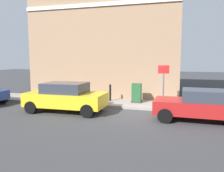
{
  "coord_description": "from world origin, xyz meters",
  "views": [
    {
      "loc": [
        -11.41,
        -2.0,
        2.79
      ],
      "look_at": [
        1.28,
        1.76,
        1.2
      ],
      "focal_mm": 36.98,
      "sensor_mm": 36.0,
      "label": 1
    }
  ],
  "objects": [
    {
      "name": "car_yellow",
      "position": [
        -0.71,
        3.7,
        0.8
      ],
      "size": [
        2.01,
        4.18,
        1.53
      ],
      "rotation": [
        0.0,
        0.0,
        1.59
      ],
      "color": "gold",
      "rests_on": "ground"
    },
    {
      "name": "sidewalk",
      "position": [
        1.99,
        6.0,
        0.07
      ],
      "size": [
        2.42,
        30.0,
        0.15
      ],
      "primitive_type": "cube",
      "color": "gray",
      "rests_on": "ground"
    },
    {
      "name": "car_red",
      "position": [
        -0.66,
        -3.03,
        0.74
      ],
      "size": [
        1.91,
        4.2,
        1.42
      ],
      "rotation": [
        0.0,
        0.0,
        1.55
      ],
      "color": "maroon",
      "rests_on": "ground"
    },
    {
      "name": "ground",
      "position": [
        0.0,
        0.0,
        0.0
      ],
      "size": [
        80.0,
        80.0,
        0.0
      ],
      "primitive_type": "plane",
      "color": "#38383A"
    },
    {
      "name": "corner_building",
      "position": [
        6.5,
        3.33,
        4.69
      ],
      "size": [
        6.7,
        10.66,
        9.38
      ],
      "color": "#937256",
      "rests_on": "ground"
    },
    {
      "name": "utility_cabinet",
      "position": [
        2.12,
        0.47,
        0.68
      ],
      "size": [
        0.46,
        0.61,
        1.15
      ],
      "color": "#1E4C28",
      "rests_on": "sidewalk"
    },
    {
      "name": "bollard_near_cabinet",
      "position": [
        2.22,
        2.16,
        0.7
      ],
      "size": [
        0.14,
        0.14,
        1.04
      ],
      "color": "black",
      "rests_on": "sidewalk"
    },
    {
      "name": "street_sign",
      "position": [
        1.25,
        -1.14,
        1.66
      ],
      "size": [
        0.08,
        0.6,
        2.3
      ],
      "color": "#59595B",
      "rests_on": "sidewalk"
    }
  ]
}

